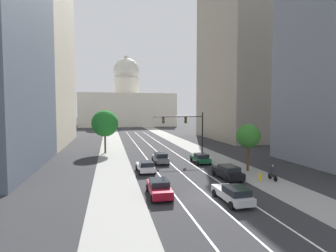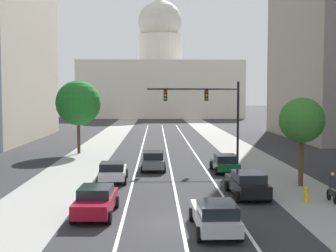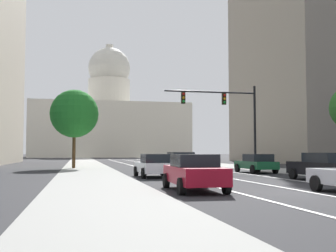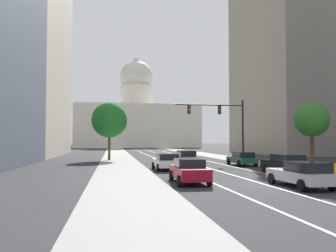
% 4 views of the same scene
% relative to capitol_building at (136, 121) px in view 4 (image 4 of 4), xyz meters
% --- Properties ---
extents(ground_plane, '(400.00, 400.00, 0.00)m').
position_rel_capitol_building_xyz_m(ground_plane, '(0.00, -69.48, -9.73)').
color(ground_plane, '#2B2B2D').
extents(sidewalk_left, '(4.61, 130.00, 0.01)m').
position_rel_capitol_building_xyz_m(sidewalk_left, '(-7.94, -74.48, -9.72)').
color(sidewalk_left, gray).
rests_on(sidewalk_left, ground).
extents(sidewalk_right, '(4.61, 130.00, 0.01)m').
position_rel_capitol_building_xyz_m(sidewalk_right, '(7.94, -74.48, -9.72)').
color(sidewalk_right, gray).
rests_on(sidewalk_right, ground).
extents(lane_stripe_left, '(0.16, 90.00, 0.01)m').
position_rel_capitol_building_xyz_m(lane_stripe_left, '(-2.82, -84.48, -9.72)').
color(lane_stripe_left, white).
rests_on(lane_stripe_left, ground).
extents(lane_stripe_center, '(0.16, 90.00, 0.01)m').
position_rel_capitol_building_xyz_m(lane_stripe_center, '(0.00, -84.48, -9.72)').
color(lane_stripe_center, white).
rests_on(lane_stripe_center, ground).
extents(lane_stripe_right, '(0.16, 90.00, 0.01)m').
position_rel_capitol_building_xyz_m(lane_stripe_right, '(2.82, -84.48, -9.72)').
color(lane_stripe_right, white).
rests_on(lane_stripe_right, ground).
extents(office_tower_far_right, '(17.40, 26.79, 43.61)m').
position_rel_capitol_building_xyz_m(office_tower_far_right, '(25.85, -66.92, 12.11)').
color(office_tower_far_right, '#9E9384').
rests_on(office_tower_far_right, ground).
extents(capitol_building, '(43.03, 29.18, 33.38)m').
position_rel_capitol_building_xyz_m(capitol_building, '(0.00, 0.00, 0.00)').
color(capitol_building, beige).
rests_on(capitol_building, ground).
extents(car_white, '(2.08, 4.06, 1.44)m').
position_rel_capitol_building_xyz_m(car_white, '(-4.22, -98.97, -8.99)').
color(car_white, silver).
rests_on(car_white, ground).
extents(car_crimson, '(2.05, 4.62, 1.48)m').
position_rel_capitol_building_xyz_m(car_crimson, '(-4.23, -108.03, -8.96)').
color(car_crimson, maroon).
rests_on(car_crimson, ground).
extents(car_silver, '(2.02, 4.66, 1.44)m').
position_rel_capitol_building_xyz_m(car_silver, '(1.41, -110.97, -8.98)').
color(car_silver, '#B2B5BA').
rests_on(car_silver, ground).
extents(car_gray, '(1.93, 4.43, 1.55)m').
position_rel_capitol_building_xyz_m(car_gray, '(-1.41, -93.95, -8.93)').
color(car_gray, slate).
rests_on(car_gray, ground).
extents(car_black, '(2.14, 4.74, 1.53)m').
position_rel_capitol_building_xyz_m(car_black, '(4.23, -103.96, -8.93)').
color(car_black, black).
rests_on(car_black, ground).
extents(car_green, '(2.01, 4.28, 1.41)m').
position_rel_capitol_building_xyz_m(car_green, '(4.23, -95.09, -8.99)').
color(car_green, '#14512D').
rests_on(car_green, ground).
extents(traffic_signal_mast, '(8.00, 0.39, 7.21)m').
position_rel_capitol_building_xyz_m(traffic_signal_mast, '(3.51, -91.07, -4.63)').
color(traffic_signal_mast, black).
rests_on(traffic_signal_mast, ground).
extents(fire_hydrant, '(0.26, 0.35, 0.91)m').
position_rel_capitol_building_xyz_m(fire_hydrant, '(7.27, -105.49, -9.27)').
color(fire_hydrant, yellow).
rests_on(fire_hydrant, ground).
extents(street_tree_mid_right, '(3.01, 3.01, 5.91)m').
position_rel_capitol_building_xyz_m(street_tree_mid_right, '(8.45, -100.79, -5.36)').
color(street_tree_mid_right, '#51381E').
rests_on(street_tree_mid_right, ground).
extents(street_tree_near_left, '(4.65, 4.65, 7.57)m').
position_rel_capitol_building_xyz_m(street_tree_near_left, '(-9.22, -83.09, -4.49)').
color(street_tree_near_left, '#51381E').
rests_on(street_tree_near_left, ground).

